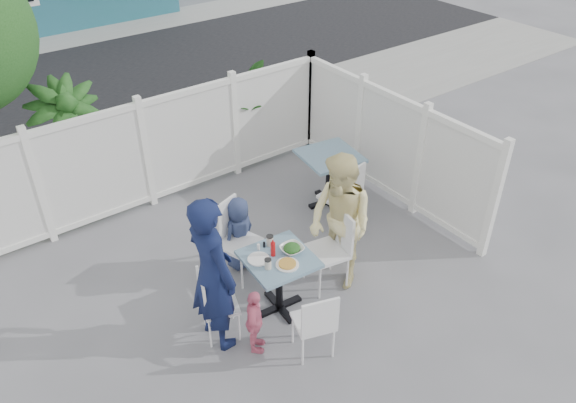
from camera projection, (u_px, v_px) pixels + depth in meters
ground at (235, 299)px, 6.59m from camera, size 80.00×80.00×0.00m
near_sidewalk at (111, 165)px, 9.10m from camera, size 24.00×2.60×0.01m
street at (42, 92)px, 11.56m from camera, size 24.00×5.00×0.01m
far_sidewalk at (3, 50)px, 13.61m from camera, size 24.00×1.60×0.01m
fence_back at (146, 156)px, 7.78m from camera, size 5.86×0.08×1.60m
fence_right at (388, 147)px, 8.01m from camera, size 0.08×3.66×1.60m
potted_shrub_a at (70, 145)px, 7.78m from camera, size 1.15×1.15×1.82m
potted_shrub_b at (232, 113)px, 9.09m from camera, size 1.67×1.70×1.43m
main_table at (279, 269)px, 6.13m from camera, size 0.77×0.77×0.76m
spare_table at (329, 166)px, 7.88m from camera, size 0.87×0.87×0.81m
chair_left at (213, 301)px, 5.86m from camera, size 0.47×0.48×0.85m
chair_right at (333, 243)px, 6.51m from camera, size 0.51×0.53×1.00m
chair_back at (233, 234)px, 6.67m from camera, size 0.57×0.56×0.99m
chair_near at (316, 321)px, 5.62m from camera, size 0.49×0.48×0.86m
chair_spare at (345, 193)px, 7.39m from camera, size 0.52×0.51×1.01m
man at (212, 273)px, 5.61m from camera, size 0.47×0.68×1.80m
woman at (340, 223)px, 6.40m from camera, size 0.65×0.83×1.70m
boy at (240, 233)px, 6.82m from camera, size 0.55×0.43×0.98m
toddler at (255, 322)px, 5.75m from camera, size 0.45×0.48×0.79m
plate_main at (287, 265)px, 5.93m from camera, size 0.25×0.25×0.02m
plate_side at (259, 259)px, 6.00m from camera, size 0.24×0.24×0.02m
salad_bowl at (292, 249)px, 6.11m from camera, size 0.25×0.25×0.06m
coffee_cup_a at (268, 264)px, 5.86m from camera, size 0.07×0.07×0.11m
coffee_cup_b at (270, 241)px, 6.18m from camera, size 0.08×0.08×0.12m
ketchup_bottle at (273, 249)px, 6.02m from camera, size 0.05×0.05×0.17m
salt_shaker at (259, 247)px, 6.12m from camera, size 0.03×0.03×0.08m
pepper_shaker at (264, 245)px, 6.17m from camera, size 0.03×0.03×0.07m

